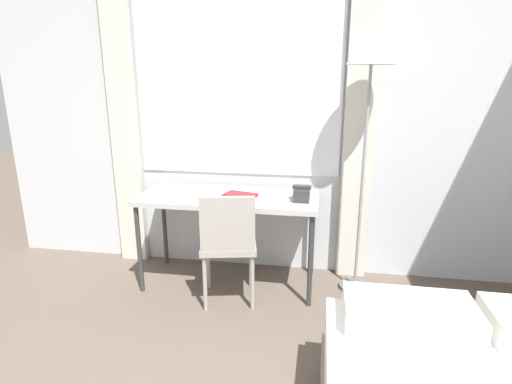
{
  "coord_description": "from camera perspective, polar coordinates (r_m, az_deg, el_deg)",
  "views": [
    {
      "loc": [
        0.37,
        -0.22,
        1.62
      ],
      "look_at": [
        -0.06,
        2.3,
        0.9
      ],
      "focal_mm": 28.0,
      "sensor_mm": 36.0,
      "label": 1
    }
  ],
  "objects": [
    {
      "name": "wall_back_with_window",
      "position": [
        3.33,
        2.41,
        11.15
      ],
      "size": [
        4.99,
        0.13,
        2.7
      ],
      "color": "silver",
      "rests_on": "ground_plane"
    },
    {
      "name": "desk_chair",
      "position": [
        2.91,
        -3.98,
        -6.83
      ],
      "size": [
        0.47,
        0.47,
        0.86
      ],
      "rotation": [
        0.0,
        0.0,
        0.21
      ],
      "color": "gray",
      "rests_on": "ground_plane"
    },
    {
      "name": "telephone",
      "position": [
        2.99,
        6.55,
        -0.25
      ],
      "size": [
        0.14,
        0.17,
        0.12
      ],
      "color": "#2D2D2D",
      "rests_on": "desk"
    },
    {
      "name": "desk",
      "position": [
        3.14,
        -3.9,
        -1.47
      ],
      "size": [
        1.4,
        0.59,
        0.75
      ],
      "color": "#B2B2B7",
      "rests_on": "ground_plane"
    },
    {
      "name": "standing_lamp",
      "position": [
        3.0,
        16.14,
        17.34
      ],
      "size": [
        0.34,
        0.34,
        2.0
      ],
      "color": "#4C4C51",
      "rests_on": "ground_plane"
    },
    {
      "name": "book",
      "position": [
        3.07,
        -2.3,
        -0.49
      ],
      "size": [
        0.27,
        0.22,
        0.02
      ],
      "rotation": [
        0.0,
        0.0,
        -0.26
      ],
      "color": "maroon",
      "rests_on": "desk"
    }
  ]
}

